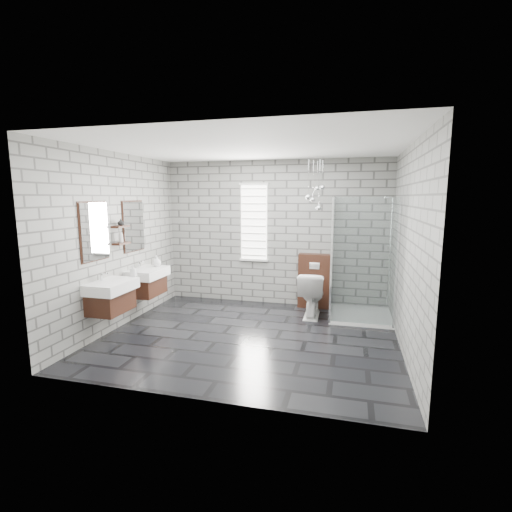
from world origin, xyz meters
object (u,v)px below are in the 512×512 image
at_px(vanity_right, 146,274).
at_px(toilet, 312,294).
at_px(vanity_left, 109,288).
at_px(cistern_panel, 315,281).
at_px(shower_enclosure, 356,290).

xyz_separation_m(vanity_right, toilet, (2.69, 0.78, -0.37)).
bearing_deg(toilet, vanity_left, 32.17).
distance_m(vanity_right, cistern_panel, 3.00).
relative_size(cistern_panel, shower_enclosure, 0.49).
bearing_deg(cistern_panel, shower_enclosure, -35.62).
height_order(vanity_right, shower_enclosure, shower_enclosure).
bearing_deg(vanity_right, vanity_left, -90.00).
bearing_deg(toilet, shower_enclosure, -179.97).
xyz_separation_m(shower_enclosure, toilet, (-0.72, -0.01, -0.12)).
relative_size(vanity_left, shower_enclosure, 0.77).
relative_size(vanity_left, cistern_panel, 1.57).
relative_size(vanity_right, toilet, 2.03).
distance_m(vanity_right, shower_enclosure, 3.51).
height_order(shower_enclosure, toilet, shower_enclosure).
bearing_deg(vanity_left, vanity_right, 90.00).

